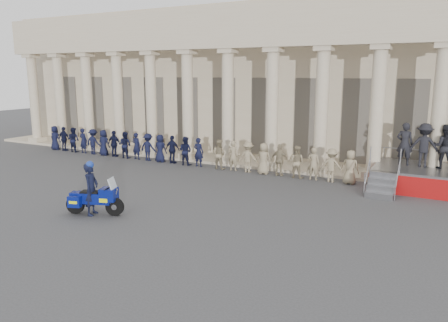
# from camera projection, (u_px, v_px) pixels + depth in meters

# --- Properties ---
(ground) EXTENTS (90.00, 90.00, 0.00)m
(ground) POSITION_uv_depth(u_px,v_px,m) (161.00, 205.00, 16.93)
(ground) COLOR #3C3C3E
(ground) RESTS_ON ground
(building) EXTENTS (40.00, 12.50, 9.00)m
(building) POSITION_uv_depth(u_px,v_px,m) (293.00, 81.00, 28.76)
(building) COLOR tan
(building) RESTS_ON ground
(officer_rank) EXTENTS (20.07, 0.60, 1.59)m
(officer_rank) POSITION_uv_depth(u_px,v_px,m) (176.00, 150.00, 24.41)
(officer_rank) COLOR black
(officer_rank) RESTS_ON ground
(reviewing_stand) EXTENTS (4.68, 4.38, 2.87)m
(reviewing_stand) POSITION_uv_depth(u_px,v_px,m) (433.00, 155.00, 18.90)
(reviewing_stand) COLOR gray
(reviewing_stand) RESTS_ON ground
(motorcycle) EXTENTS (2.10, 1.20, 1.40)m
(motorcycle) POSITION_uv_depth(u_px,v_px,m) (95.00, 198.00, 15.65)
(motorcycle) COLOR black
(motorcycle) RESTS_ON ground
(rider) EXTENTS (0.65, 0.80, 1.98)m
(rider) POSITION_uv_depth(u_px,v_px,m) (91.00, 188.00, 15.59)
(rider) COLOR black
(rider) RESTS_ON ground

